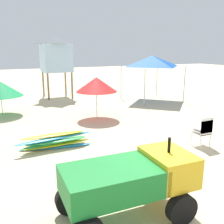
% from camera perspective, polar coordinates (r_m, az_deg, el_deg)
% --- Properties ---
extents(ground, '(80.00, 80.00, 0.00)m').
position_cam_1_polar(ground, '(6.76, 12.07, -14.37)').
color(ground, beige).
extents(utility_cart, '(2.60, 1.39, 1.50)m').
position_cam_1_polar(utility_cart, '(4.97, 4.37, -14.72)').
color(utility_cart, '#197A2D').
rests_on(utility_cart, ground).
extents(stacked_plastic_chairs, '(0.48, 0.48, 1.02)m').
position_cam_1_polar(stacked_plastic_chairs, '(8.96, 19.71, -3.60)').
color(stacked_plastic_chairs, white).
rests_on(stacked_plastic_chairs, ground).
extents(surfboard_pile, '(2.60, 0.74, 0.48)m').
position_cam_1_polar(surfboard_pile, '(8.60, -12.40, -6.41)').
color(surfboard_pile, '#268CCC').
rests_on(surfboard_pile, ground).
extents(popup_canopy, '(2.87, 2.87, 2.79)m').
position_cam_1_polar(popup_canopy, '(16.23, 8.93, 11.12)').
color(popup_canopy, '#B2B2B7').
rests_on(popup_canopy, ground).
extents(lifeguard_tower, '(1.98, 1.98, 3.95)m').
position_cam_1_polar(lifeguard_tower, '(17.54, -12.37, 12.42)').
color(lifeguard_tower, olive).
rests_on(lifeguard_tower, ground).
extents(beach_umbrella_left, '(2.12, 2.12, 1.68)m').
position_cam_1_polar(beach_umbrella_left, '(13.54, -23.62, 4.78)').
color(beach_umbrella_left, beige).
rests_on(beach_umbrella_left, ground).
extents(beach_umbrella_mid, '(1.89, 1.89, 1.92)m').
position_cam_1_polar(beach_umbrella_mid, '(11.82, -3.47, 6.14)').
color(beach_umbrella_mid, beige).
rests_on(beach_umbrella_mid, ground).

